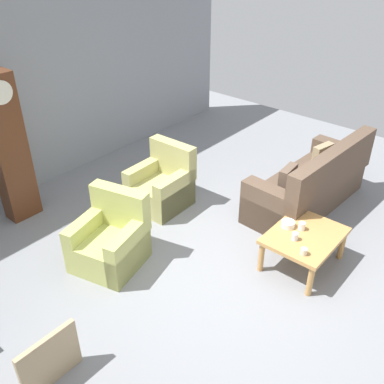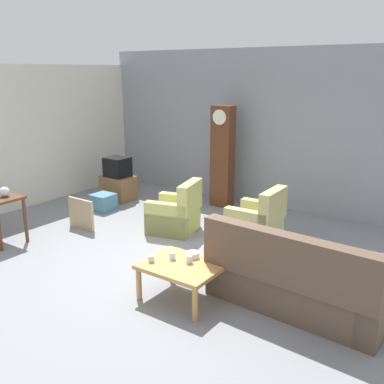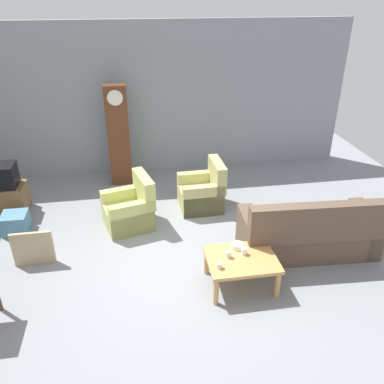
{
  "view_description": "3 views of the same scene",
  "coord_description": "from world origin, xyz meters",
  "views": [
    {
      "loc": [
        -3.32,
        -2.33,
        3.65
      ],
      "look_at": [
        0.22,
        0.66,
        0.79
      ],
      "focal_mm": 41.05,
      "sensor_mm": 36.0,
      "label": 1
    },
    {
      "loc": [
        3.7,
        -4.6,
        2.76
      ],
      "look_at": [
        0.07,
        0.56,
        0.99
      ],
      "focal_mm": 40.79,
      "sensor_mm": 36.0,
      "label": 2
    },
    {
      "loc": [
        -0.62,
        -4.87,
        3.77
      ],
      "look_at": [
        0.27,
        0.59,
        0.88
      ],
      "focal_mm": 37.01,
      "sensor_mm": 36.0,
      "label": 3
    }
  ],
  "objects": [
    {
      "name": "armchair_olive_near",
      "position": [
        -0.72,
        1.18,
        0.31
      ],
      "size": [
        0.95,
        0.93,
        0.92
      ],
      "color": "#B7BC66",
      "rests_on": "ground_plane"
    },
    {
      "name": "grandfather_clock",
      "position": [
        -0.86,
        2.97,
        1.05
      ],
      "size": [
        0.44,
        0.3,
        2.09
      ],
      "color": "#562D19",
      "rests_on": "ground_plane"
    },
    {
      "name": "cup_white_porcelain",
      "position": [
        0.82,
        -0.57,
        0.51
      ],
      "size": [
        0.08,
        0.08,
        0.1
      ],
      "primitive_type": "cylinder",
      "color": "white",
      "rests_on": "coffee_table_wood"
    },
    {
      "name": "ground_plane",
      "position": [
        0.0,
        0.0,
        0.0
      ],
      "size": [
        10.4,
        10.4,
        0.0
      ],
      "primitive_type": "plane",
      "color": "gray"
    },
    {
      "name": "couch_floral",
      "position": [
        2.01,
        -0.09,
        0.35
      ],
      "size": [
        2.14,
        0.99,
        1.04
      ],
      "color": "brown",
      "rests_on": "ground_plane"
    },
    {
      "name": "framed_picture_leaning",
      "position": [
        -2.19,
        0.31,
        0.28
      ],
      "size": [
        0.6,
        0.05,
        0.56
      ],
      "primitive_type": "cube",
      "color": "tan",
      "rests_on": "ground_plane"
    },
    {
      "name": "cup_cream_tall",
      "position": [
        0.41,
        -0.81,
        0.5
      ],
      "size": [
        0.08,
        0.08,
        0.08
      ],
      "primitive_type": "cylinder",
      "color": "beige",
      "rests_on": "coffee_table_wood"
    },
    {
      "name": "garage_door_wall",
      "position": [
        0.0,
        3.6,
        1.6
      ],
      "size": [
        8.4,
        0.16,
        3.2
      ],
      "primitive_type": "cube",
      "color": "gray",
      "rests_on": "ground_plane"
    },
    {
      "name": "cup_blue_rimmed",
      "position": [
        0.59,
        -0.61,
        0.51
      ],
      "size": [
        0.08,
        0.08,
        0.09
      ],
      "primitive_type": "cylinder",
      "color": "silver",
      "rests_on": "coffee_table_wood"
    },
    {
      "name": "armchair_olive_far",
      "position": [
        0.65,
        1.62,
        0.31
      ],
      "size": [
        0.81,
        0.78,
        0.92
      ],
      "color": "tan",
      "rests_on": "ground_plane"
    },
    {
      "name": "bowl_white_stacked",
      "position": [
        0.76,
        -0.41,
        0.5
      ],
      "size": [
        0.17,
        0.17,
        0.07
      ],
      "primitive_type": "cylinder",
      "color": "white",
      "rests_on": "coffee_table_wood"
    },
    {
      "name": "coffee_table_wood",
      "position": [
        0.77,
        -0.65,
        0.39
      ],
      "size": [
        0.96,
        0.76,
        0.46
      ],
      "color": "tan",
      "rests_on": "ground_plane"
    }
  ]
}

